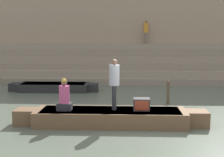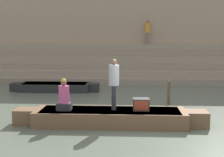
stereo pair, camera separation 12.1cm
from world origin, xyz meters
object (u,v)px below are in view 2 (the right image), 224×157
person_standing (114,81)px  person_rowing (64,97)px  tv_set (141,104)px  mooring_post (169,93)px  person_on_steps (148,30)px  moored_boat_shore (55,87)px  rowboat_main (110,117)px

person_standing → person_rowing: (-1.66, -0.20, -0.55)m
person_standing → tv_set: size_ratio=3.14×
person_standing → person_rowing: size_ratio=1.59×
person_standing → mooring_post: 4.01m
person_rowing → tv_set: 2.58m
mooring_post → person_on_steps: size_ratio=0.63×
person_standing → person_rowing: person_standing is taller
person_rowing → person_on_steps: 12.23m
person_rowing → person_on_steps: bearing=81.4°
moored_boat_shore → mooring_post: size_ratio=4.67×
rowboat_main → mooring_post: bearing=54.9°
tv_set → moored_boat_shore: tv_set is taller
rowboat_main → moored_boat_shore: bearing=118.9°
rowboat_main → person_on_steps: 11.96m
person_rowing → mooring_post: bearing=48.8°
rowboat_main → moored_boat_shore: rowboat_main is taller
mooring_post → person_on_steps: 8.62m
mooring_post → person_on_steps: (-0.50, 8.12, 2.84)m
tv_set → mooring_post: size_ratio=0.53×
tv_set → rowboat_main: bearing=-177.7°
moored_boat_shore → mooring_post: 6.52m
moored_boat_shore → mooring_post: (5.76, -3.04, 0.28)m
person_rowing → rowboat_main: bearing=11.2°
person_standing → rowboat_main: bearing=-146.7°
person_standing → moored_boat_shore: (-3.52, 6.21, -1.27)m
tv_set → person_rowing: bearing=-176.1°
person_rowing → tv_set: bearing=10.1°
tv_set → mooring_post: mooring_post is taller
person_standing → mooring_post: person_standing is taller
rowboat_main → moored_boat_shore: 7.18m
tv_set → mooring_post: 3.54m
person_rowing → person_on_steps: (3.39, 11.50, 2.41)m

